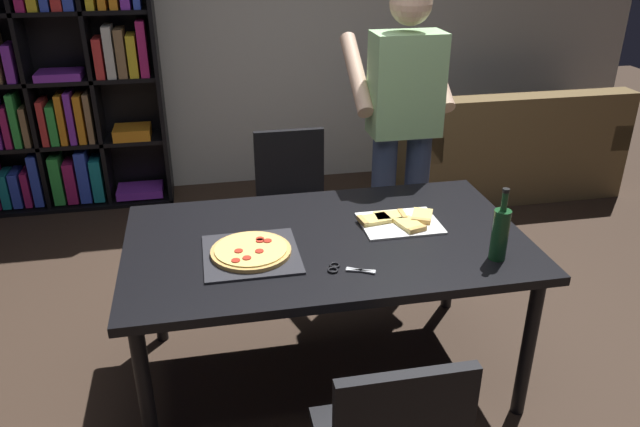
{
  "coord_description": "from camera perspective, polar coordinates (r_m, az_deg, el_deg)",
  "views": [
    {
      "loc": [
        -0.5,
        -2.36,
        2.03
      ],
      "look_at": [
        0.0,
        0.15,
        0.8
      ],
      "focal_mm": 34.62,
      "sensor_mm": 36.0,
      "label": 1
    }
  ],
  "objects": [
    {
      "name": "bookshelf",
      "position": [
        4.96,
        -22.72,
        10.84
      ],
      "size": [
        1.4,
        0.35,
        1.95
      ],
      "color": "black",
      "rests_on": "ground_plane"
    },
    {
      "name": "couch",
      "position": [
        5.26,
        16.71,
        5.35
      ],
      "size": [
        1.7,
        0.85,
        0.85
      ],
      "color": "brown",
      "rests_on": "ground_plane"
    },
    {
      "name": "back_wall",
      "position": [
        5.03,
        -5.74,
        18.31
      ],
      "size": [
        6.4,
        0.1,
        2.8
      ],
      "primitive_type": "cube",
      "color": "silver",
      "rests_on": "ground_plane"
    },
    {
      "name": "pepperoni_pizza_on_tray",
      "position": [
        2.61,
        -6.39,
        -3.56
      ],
      "size": [
        0.4,
        0.4,
        0.04
      ],
      "color": "#2D2D33",
      "rests_on": "dining_table"
    },
    {
      "name": "person_serving_pizza",
      "position": [
        3.48,
        7.65,
        8.17
      ],
      "size": [
        0.55,
        0.54,
        1.75
      ],
      "color": "#38476B",
      "rests_on": "ground_plane"
    },
    {
      "name": "chair_far_side",
      "position": [
        3.72,
        -2.54,
        1.54
      ],
      "size": [
        0.42,
        0.42,
        0.9
      ],
      "color": "black",
      "rests_on": "ground_plane"
    },
    {
      "name": "pizza_slices_on_towel",
      "position": [
        2.88,
        7.36,
        -0.71
      ],
      "size": [
        0.38,
        0.28,
        0.03
      ],
      "color": "white",
      "rests_on": "dining_table"
    },
    {
      "name": "wine_bottle",
      "position": [
        2.62,
        16.31,
        -1.73
      ],
      "size": [
        0.07,
        0.07,
        0.32
      ],
      "color": "#194723",
      "rests_on": "dining_table"
    },
    {
      "name": "dining_table",
      "position": [
        2.77,
        0.61,
        -3.5
      ],
      "size": [
        1.76,
        1.02,
        0.75
      ],
      "color": "black",
      "rests_on": "ground_plane"
    },
    {
      "name": "kitchen_scissors",
      "position": [
        2.49,
        2.18,
        -5.11
      ],
      "size": [
        0.2,
        0.13,
        0.01
      ],
      "color": "silver",
      "rests_on": "dining_table"
    },
    {
      "name": "ground_plane",
      "position": [
        3.16,
        0.55,
        -14.41
      ],
      "size": [
        12.0,
        12.0,
        0.0
      ],
      "primitive_type": "plane",
      "color": "#38281E"
    }
  ]
}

